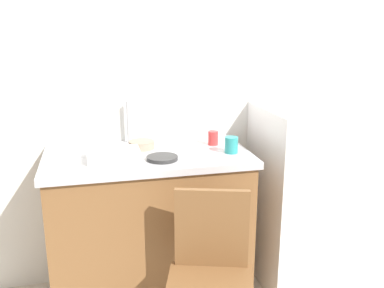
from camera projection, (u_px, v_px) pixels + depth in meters
name	position (u px, v px, depth m)	size (l,w,h in m)	color
back_wall	(175.00, 83.00, 2.71)	(4.80, 0.10, 2.57)	silver
cabinet_base	(150.00, 231.00, 2.55)	(1.12, 0.60, 0.90)	brown
countertop	(147.00, 156.00, 2.43)	(1.16, 0.64, 0.04)	#B7B7BC
faucet	(129.00, 122.00, 2.60)	(0.02, 0.02, 0.26)	#B7B7BC
refrigerator	(304.00, 195.00, 2.75)	(0.59, 0.59, 1.16)	white
chair	(210.00, 277.00, 1.99)	(0.50, 0.50, 0.89)	brown
dish_tray	(114.00, 155.00, 2.30)	(0.28, 0.20, 0.05)	white
terracotta_bowl	(142.00, 145.00, 2.50)	(0.15, 0.15, 0.05)	gray
hotplate	(162.00, 158.00, 2.30)	(0.17, 0.17, 0.02)	#2D2D2D
cup_red	(213.00, 138.00, 2.58)	(0.06, 0.06, 0.08)	red
cup_teal	(231.00, 145.00, 2.42)	(0.08, 0.08, 0.09)	teal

